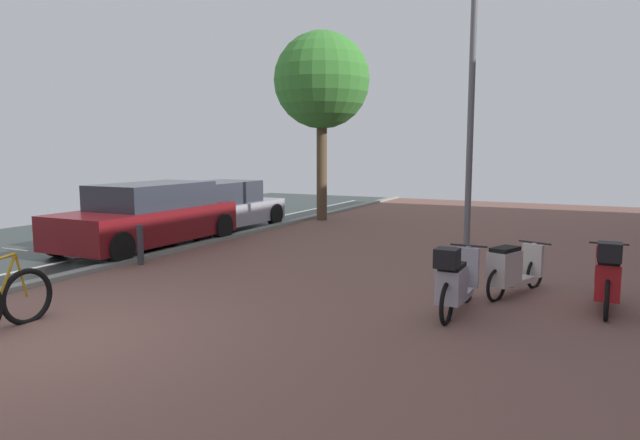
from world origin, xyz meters
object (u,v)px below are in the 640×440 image
at_px(scooter_near, 455,282).
at_px(bollard_far, 140,245).
at_px(parked_car_far, 216,208).
at_px(street_tree, 322,81).
at_px(parked_car_near, 148,216).
at_px(scooter_far, 511,269).
at_px(scooter_mid, 608,278).
at_px(lamp_post, 472,88).

height_order(scooter_near, bollard_far, scooter_near).
distance_m(parked_car_far, street_tree, 5.12).
relative_size(scooter_near, bollard_far, 2.30).
distance_m(scooter_near, parked_car_near, 7.68).
bearing_deg(scooter_far, parked_car_far, 155.84).
distance_m(scooter_far, parked_car_near, 7.93).
relative_size(scooter_mid, bollard_far, 2.31).
bearing_deg(scooter_mid, scooter_near, -149.54).
height_order(parked_car_far, street_tree, street_tree).
height_order(scooter_near, street_tree, street_tree).
relative_size(scooter_far, lamp_post, 0.25).
distance_m(scooter_far, lamp_post, 5.31).
bearing_deg(lamp_post, scooter_far, -69.90).
bearing_deg(lamp_post, scooter_mid, -57.67).
height_order(scooter_mid, parked_car_near, parked_car_near).
bearing_deg(scooter_far, bollard_far, -174.00).
relative_size(parked_car_far, lamp_post, 0.69).
bearing_deg(lamp_post, street_tree, 150.17).
bearing_deg(scooter_mid, parked_car_near, 172.63).
bearing_deg(scooter_near, bollard_far, 173.81).
bearing_deg(scooter_near, scooter_far, 68.68).
height_order(parked_car_far, lamp_post, lamp_post).
distance_m(scooter_mid, lamp_post, 5.97).
height_order(scooter_far, lamp_post, lamp_post).
bearing_deg(parked_car_near, parked_car_far, 93.17).
bearing_deg(scooter_far, scooter_near, -111.32).
xyz_separation_m(scooter_near, parked_car_far, (-7.49, 4.96, 0.17)).
bearing_deg(parked_car_far, scooter_near, -33.48).
xyz_separation_m(scooter_near, lamp_post, (-0.95, 5.40, 3.06)).
relative_size(scooter_near, scooter_mid, 1.00).
height_order(lamp_post, street_tree, lamp_post).
height_order(parked_car_near, bollard_far, parked_car_near).
xyz_separation_m(scooter_near, street_tree, (-5.98, 8.28, 3.75)).
bearing_deg(parked_car_far, bollard_far, -71.90).
xyz_separation_m(scooter_far, street_tree, (-6.51, 6.93, 3.80)).
relative_size(scooter_far, street_tree, 0.28).
bearing_deg(scooter_mid, lamp_post, 122.33).
bearing_deg(bollard_far, street_tree, 89.17).
xyz_separation_m(parked_car_near, bollard_far, (1.25, -1.58, -0.31)).
bearing_deg(street_tree, scooter_far, -46.79).
height_order(scooter_near, scooter_far, scooter_near).
height_order(scooter_far, street_tree, street_tree).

